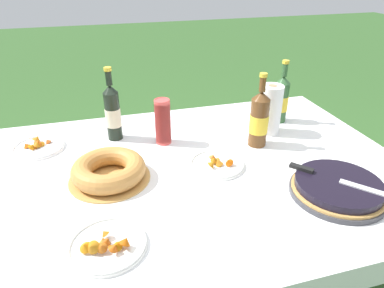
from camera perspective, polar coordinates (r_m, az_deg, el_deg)
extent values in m
plane|color=#335B28|center=(1.88, 0.63, -21.90)|extent=(16.00, 16.00, 0.00)
cube|color=brown|center=(1.43, 0.77, -4.75)|extent=(1.74, 1.24, 0.03)
cylinder|color=brown|center=(2.10, -26.03, -7.28)|extent=(0.06, 0.06, 0.65)
cylinder|color=brown|center=(2.35, 16.05, -1.35)|extent=(0.06, 0.06, 0.65)
cube|color=white|center=(1.42, 0.77, -4.07)|extent=(1.75, 1.25, 0.00)
cube|color=white|center=(1.98, -4.33, 4.03)|extent=(1.75, 0.00, 0.10)
cube|color=white|center=(1.86, 27.52, -1.04)|extent=(0.00, 1.25, 0.10)
cylinder|color=#38383D|center=(1.37, 22.99, -7.40)|extent=(0.34, 0.34, 0.02)
cylinder|color=tan|center=(1.37, 23.11, -6.89)|extent=(0.33, 0.33, 0.01)
cylinder|color=black|center=(1.36, 23.27, -6.23)|extent=(0.31, 0.31, 0.03)
cube|color=silver|center=(1.34, 27.31, -6.75)|extent=(0.14, 0.16, 0.00)
cube|color=black|center=(1.36, 17.79, -3.84)|extent=(0.08, 0.08, 0.01)
cylinder|color=tan|center=(1.39, -13.51, -5.58)|extent=(0.32, 0.32, 0.01)
torus|color=#BC7F3D|center=(1.37, -13.71, -4.14)|extent=(0.29, 0.29, 0.08)
cylinder|color=#E04C47|center=(1.60, -4.80, 1.78)|extent=(0.07, 0.07, 0.09)
cylinder|color=#E04C47|center=(1.59, -4.82, 2.20)|extent=(0.07, 0.07, 0.09)
cylinder|color=#E04C47|center=(1.59, -4.84, 2.62)|extent=(0.07, 0.07, 0.09)
cylinder|color=#E04C47|center=(1.58, -4.86, 3.05)|extent=(0.07, 0.07, 0.09)
cylinder|color=#E04C47|center=(1.58, -4.88, 3.47)|extent=(0.07, 0.07, 0.09)
cylinder|color=#E04C47|center=(1.57, -4.90, 3.90)|extent=(0.07, 0.07, 0.09)
cylinder|color=#E04C47|center=(1.56, -4.92, 4.33)|extent=(0.07, 0.07, 0.09)
cylinder|color=#E04C47|center=(1.56, -4.94, 4.77)|extent=(0.07, 0.07, 0.09)
cylinder|color=#E04C47|center=(1.55, -4.96, 5.21)|extent=(0.07, 0.07, 0.09)
cylinder|color=#E04C47|center=(1.55, -4.98, 5.65)|extent=(0.07, 0.07, 0.09)
torus|color=#E04C47|center=(1.53, -5.05, 7.29)|extent=(0.07, 0.07, 0.01)
cylinder|color=#2D562D|center=(1.85, 14.53, 6.72)|extent=(0.07, 0.07, 0.21)
cylinder|color=yellow|center=(1.85, 14.52, 6.60)|extent=(0.08, 0.08, 0.08)
cone|color=#2D562D|center=(1.81, 15.00, 10.30)|extent=(0.07, 0.07, 0.04)
cylinder|color=#2D562D|center=(1.80, 15.21, 11.82)|extent=(0.03, 0.03, 0.06)
cylinder|color=gold|center=(1.79, 15.38, 13.06)|extent=(0.03, 0.03, 0.02)
cylinder|color=brown|center=(1.58, 11.06, 3.52)|extent=(0.08, 0.08, 0.22)
cylinder|color=yellow|center=(1.58, 11.04, 3.37)|extent=(0.08, 0.08, 0.08)
cone|color=brown|center=(1.53, 11.51, 7.93)|extent=(0.08, 0.08, 0.04)
cylinder|color=brown|center=(1.51, 11.69, 9.72)|extent=(0.03, 0.03, 0.06)
cylinder|color=gold|center=(1.50, 11.85, 11.18)|extent=(0.03, 0.03, 0.02)
cylinder|color=black|center=(1.64, -13.00, 4.54)|extent=(0.07, 0.07, 0.23)
cylinder|color=beige|center=(1.65, -12.98, 4.39)|extent=(0.07, 0.07, 0.09)
cone|color=black|center=(1.60, -13.52, 8.91)|extent=(0.07, 0.07, 0.04)
cylinder|color=black|center=(1.58, -13.73, 10.63)|extent=(0.03, 0.03, 0.07)
cylinder|color=gold|center=(1.57, -13.90, 12.03)|extent=(0.03, 0.03, 0.02)
cylinder|color=white|center=(1.71, -24.16, -0.59)|extent=(0.23, 0.23, 0.01)
torus|color=white|center=(1.70, -24.22, -0.36)|extent=(0.22, 0.22, 0.01)
cone|color=#C3540D|center=(1.72, -25.92, -0.17)|extent=(0.04, 0.04, 0.03)
cone|color=#C66E0B|center=(1.68, -25.14, -0.32)|extent=(0.04, 0.04, 0.04)
cone|color=#B05118|center=(1.71, -24.38, 0.26)|extent=(0.03, 0.04, 0.04)
cone|color=#B34B17|center=(1.72, -22.94, 0.46)|extent=(0.04, 0.04, 0.03)
cone|color=orange|center=(1.70, -24.97, -0.30)|extent=(0.04, 0.04, 0.03)
cone|color=#C9500F|center=(1.70, -24.24, 0.24)|extent=(0.05, 0.05, 0.04)
cone|color=#B96D13|center=(1.71, -24.03, 0.04)|extent=(0.05, 0.06, 0.04)
cone|color=#C47718|center=(1.75, -24.42, 0.88)|extent=(0.04, 0.05, 0.05)
cone|color=#C75311|center=(1.70, -24.25, 0.14)|extent=(0.03, 0.03, 0.02)
cone|color=#B6660E|center=(1.69, -24.40, 0.02)|extent=(0.05, 0.05, 0.03)
cylinder|color=white|center=(1.43, 4.18, -3.50)|extent=(0.23, 0.23, 0.01)
torus|color=white|center=(1.43, 4.19, -3.23)|extent=(0.23, 0.23, 0.01)
cone|color=#C76321|center=(1.44, 3.50, -2.06)|extent=(0.04, 0.04, 0.03)
cone|color=#BD4E0A|center=(1.41, 6.10, -2.97)|extent=(0.04, 0.04, 0.04)
cone|color=#BF5B0E|center=(1.44, 4.04, -2.68)|extent=(0.03, 0.04, 0.04)
cone|color=#BC6F14|center=(1.39, 3.36, -3.29)|extent=(0.05, 0.05, 0.04)
cone|color=#BF7A1F|center=(1.44, 4.21, -2.54)|extent=(0.05, 0.05, 0.04)
cone|color=#B06A19|center=(1.42, 4.44, -3.13)|extent=(0.05, 0.05, 0.04)
cone|color=#AF620E|center=(1.42, 3.76, -2.59)|extent=(0.04, 0.04, 0.03)
cylinder|color=white|center=(1.10, -13.82, -16.14)|extent=(0.24, 0.24, 0.01)
torus|color=white|center=(1.10, -13.87, -15.84)|extent=(0.23, 0.23, 0.01)
cone|color=#BC4D15|center=(1.09, -14.59, -15.33)|extent=(0.04, 0.05, 0.03)
cone|color=#BE6D1F|center=(1.09, -14.72, -15.54)|extent=(0.05, 0.05, 0.03)
cone|color=#B3680B|center=(1.07, -12.47, -16.23)|extent=(0.04, 0.04, 0.04)
cone|color=#B06B12|center=(1.06, -16.36, -16.16)|extent=(0.06, 0.05, 0.05)
cone|color=#BE500F|center=(1.05, -12.86, -16.40)|extent=(0.04, 0.04, 0.04)
cone|color=#C97510|center=(1.08, -17.42, -15.93)|extent=(0.04, 0.05, 0.04)
cone|color=#B55A16|center=(1.06, -14.83, -16.27)|extent=(0.04, 0.04, 0.03)
cone|color=#CF6010|center=(1.11, -14.39, -14.14)|extent=(0.03, 0.03, 0.03)
cone|color=#B54E09|center=(1.06, -11.03, -15.56)|extent=(0.05, 0.05, 0.04)
cone|color=#A6490E|center=(1.09, -13.96, -15.32)|extent=(0.04, 0.04, 0.03)
cylinder|color=white|center=(1.70, 12.87, 5.61)|extent=(0.11, 0.11, 0.24)
cylinder|color=#9E7A56|center=(1.66, 13.32, 9.47)|extent=(0.04, 0.04, 0.00)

